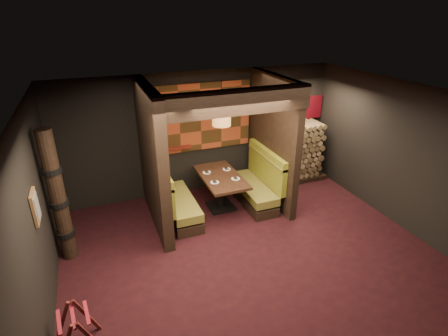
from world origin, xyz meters
TOP-DOWN VIEW (x-y plane):
  - floor at (0.00, 0.00)m, footprint 6.50×5.50m
  - ceiling at (0.00, 0.00)m, footprint 6.50×5.50m
  - wall_back at (0.00, 2.76)m, footprint 6.50×0.02m
  - wall_front at (0.00, -2.76)m, footprint 6.50×0.02m
  - wall_left at (-3.26, 0.00)m, footprint 0.02×5.50m
  - wall_right at (3.26, 0.00)m, footprint 0.02×5.50m
  - partition_left at (-1.35, 1.65)m, footprint 0.20×2.20m
  - partition_right at (1.30, 1.70)m, footprint 0.15×2.10m
  - header_beam at (-0.02, 0.70)m, footprint 2.85×0.18m
  - tapa_back_panel at (-0.02, 2.71)m, footprint 2.40×0.06m
  - tapa_side_panel at (-1.23, 1.82)m, footprint 0.04×1.85m
  - lacquer_shelf at (-0.60, 2.65)m, footprint 0.60×0.12m
  - booth_bench_left at (-0.96, 1.65)m, footprint 0.68×1.60m
  - booth_bench_right at (0.93, 1.65)m, footprint 0.68×1.60m
  - dining_table at (0.08, 1.69)m, footprint 0.81×1.49m
  - place_settings at (0.08, 1.69)m, footprint 0.65×0.69m
  - pendant_lamp at (0.08, 1.64)m, footprint 0.38×0.38m
  - framed_picture at (-3.22, 0.10)m, footprint 0.05×0.36m
  - luggage_rack at (-2.92, -0.98)m, footprint 0.68×0.52m
  - totem_column at (-3.05, 1.10)m, footprint 0.31×0.31m
  - firewood_stack at (2.29, 2.35)m, footprint 1.73×0.70m
  - mosaic_header at (2.29, 2.68)m, footprint 1.83×0.10m
  - bay_front_post at (1.39, 1.96)m, footprint 0.08×0.08m

SIDE VIEW (x-z plane):
  - floor at x=0.00m, z-range -0.02..0.00m
  - luggage_rack at x=-2.92m, z-range 0.00..0.69m
  - booth_bench_left at x=-0.96m, z-range -0.17..0.97m
  - booth_bench_right at x=0.93m, z-range -0.17..0.97m
  - dining_table at x=0.08m, z-range 0.16..0.95m
  - firewood_stack at x=2.29m, z-range 0.00..1.50m
  - place_settings at x=0.08m, z-range 0.78..0.82m
  - lacquer_shelf at x=-0.60m, z-range 1.15..1.21m
  - totem_column at x=-3.05m, z-range -0.01..2.39m
  - wall_back at x=0.00m, z-range 0.00..2.85m
  - wall_front at x=0.00m, z-range 0.00..2.85m
  - wall_left at x=-3.26m, z-range 0.00..2.85m
  - wall_right at x=3.26m, z-range 0.00..2.85m
  - partition_left at x=-1.35m, z-range 0.00..2.85m
  - partition_right at x=1.30m, z-range 0.00..2.85m
  - bay_front_post at x=1.39m, z-range 0.00..2.85m
  - framed_picture at x=-3.22m, z-range 1.39..1.85m
  - mosaic_header at x=2.29m, z-range 1.50..2.06m
  - tapa_back_panel at x=-0.02m, z-range 1.04..2.60m
  - tapa_side_panel at x=-1.23m, z-range 1.12..2.58m
  - pendant_lamp at x=0.08m, z-range 1.70..2.62m
  - header_beam at x=-0.02m, z-range 2.41..2.85m
  - ceiling at x=0.00m, z-range 2.85..2.87m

